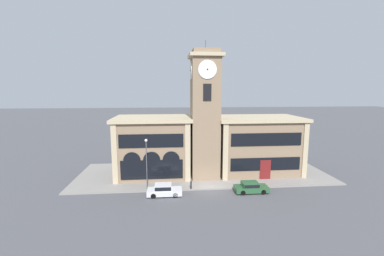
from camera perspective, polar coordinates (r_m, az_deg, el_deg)
ground_plane at (r=33.12m, az=3.99°, el=-13.59°), size 300.00×300.00×0.00m
sidewalk_kerb at (r=38.91m, az=2.51°, el=-10.04°), size 36.36×12.54×0.15m
clock_tower at (r=35.63m, az=2.90°, el=2.86°), size 4.51×4.51×18.96m
town_hall_left_wing at (r=37.95m, az=-8.61°, el=-3.97°), size 10.96×8.31×8.56m
town_hall_right_wing at (r=40.11m, az=14.17°, el=-3.54°), size 12.68×8.31×8.44m
parked_car_near at (r=31.42m, az=-6.24°, el=-13.47°), size 4.11×1.79×1.38m
parked_car_mid at (r=32.93m, az=12.94°, el=-12.66°), size 4.07×1.79×1.30m
street_lamp at (r=32.07m, az=-10.09°, el=-6.38°), size 0.36×0.36×6.39m
bollard at (r=32.84m, az=-0.22°, el=-12.51°), size 0.18×0.18×1.06m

